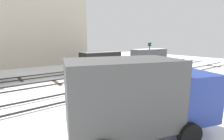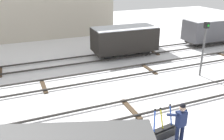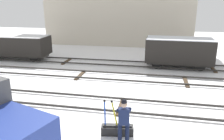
% 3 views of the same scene
% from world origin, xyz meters
% --- Properties ---
extents(ground_plane, '(60.00, 60.00, 0.00)m').
position_xyz_m(ground_plane, '(0.00, 0.00, 0.00)').
color(ground_plane, white).
extents(track_main_line, '(44.00, 1.94, 0.18)m').
position_xyz_m(track_main_line, '(0.00, 0.00, 0.11)').
color(track_main_line, '#2D2B28').
rests_on(track_main_line, ground_plane).
extents(track_siding_near, '(44.00, 1.94, 0.18)m').
position_xyz_m(track_siding_near, '(0.00, 4.26, 0.11)').
color(track_siding_near, '#2D2B28').
rests_on(track_siding_near, ground_plane).
extents(track_siding_far, '(44.00, 1.94, 0.18)m').
position_xyz_m(track_siding_far, '(0.00, 7.62, 0.11)').
color(track_siding_far, '#2D2B28').
rests_on(track_siding_far, ground_plane).
extents(switch_lever_frame, '(1.28, 0.54, 1.45)m').
position_xyz_m(switch_lever_frame, '(0.21, -2.38, 0.25)').
color(switch_lever_frame, black).
rests_on(switch_lever_frame, ground_plane).
extents(rail_worker, '(0.61, 0.68, 1.79)m').
position_xyz_m(rail_worker, '(0.54, -2.96, 1.02)').
color(rail_worker, '#111831').
rests_on(rail_worker, ground_plane).
extents(freight_car_back_track, '(4.99, 2.33, 2.29)m').
position_xyz_m(freight_car_back_track, '(3.25, 7.62, 1.33)').
color(freight_car_back_track, '#2D2B28').
rests_on(freight_car_back_track, ground_plane).
extents(freight_car_mid_siding, '(5.70, 2.22, 2.11)m').
position_xyz_m(freight_car_mid_siding, '(-10.45, 7.62, 1.24)').
color(freight_car_mid_siding, '#2D2B28').
rests_on(freight_car_mid_siding, ground_plane).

